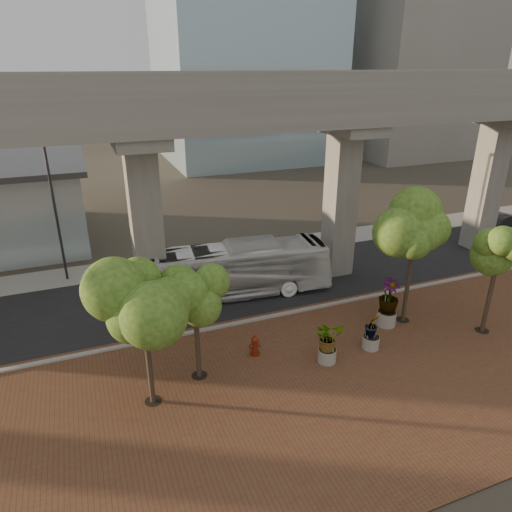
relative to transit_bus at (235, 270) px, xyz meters
name	(u,v)px	position (x,y,z in m)	size (l,w,h in m)	color
ground	(263,300)	(1.26, -1.35, -1.58)	(160.00, 160.00, 0.00)	#3C362C
brick_plaza	(332,382)	(1.26, -9.35, -1.55)	(70.00, 13.00, 0.06)	brown
asphalt_road	(251,286)	(1.26, 0.65, -1.56)	(90.00, 8.00, 0.04)	black
curb_strip	(277,315)	(1.26, -3.35, -1.50)	(70.00, 0.25, 0.16)	#A09E95
far_sidewalk	(224,254)	(1.26, 6.15, -1.55)	(90.00, 3.00, 0.06)	#A09E95
transit_viaduct	(250,170)	(1.26, 0.65, 5.71)	(72.00, 5.60, 12.40)	gray
midrise_block	(414,69)	(39.26, 34.65, 10.42)	(18.00, 16.00, 24.00)	gray
transit_bus	(235,270)	(0.00, 0.00, 0.00)	(2.66, 11.31, 3.15)	white
parked_car	(502,222)	(24.01, 2.65, -0.81)	(1.62, 4.68, 1.54)	black
fire_hydrant	(255,345)	(-1.14, -6.24, -1.02)	(0.51, 0.46, 1.03)	maroon
planter_front	(328,338)	(1.76, -7.95, -0.27)	(1.87, 1.87, 2.06)	gray
planter_right	(389,298)	(6.25, -6.25, 0.07)	(2.45, 2.45, 2.61)	gray
planter_left	(373,326)	(4.26, -7.77, -0.32)	(1.80, 1.80, 1.98)	#A9A699
street_tree_far_west	(143,307)	(-6.18, -7.77, 2.87)	(4.10, 4.10, 6.27)	#4C3B2B
street_tree_near_west	(194,293)	(-4.01, -6.84, 2.59)	(3.07, 3.07, 5.53)	#4C3B2B
street_tree_near_east	(415,235)	(7.40, -6.19, 3.36)	(4.11, 4.11, 6.77)	#4C3B2B
street_tree_far_east	(499,252)	(10.54, -8.55, 2.86)	(3.32, 3.32, 5.92)	#4C3B2B
streetlamp_west	(53,199)	(-9.37, 5.64, 3.76)	(0.45, 1.33, 9.15)	#313036
streetlamp_east	(355,183)	(10.65, 4.26, 3.32)	(0.42, 1.21, 8.38)	#333339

